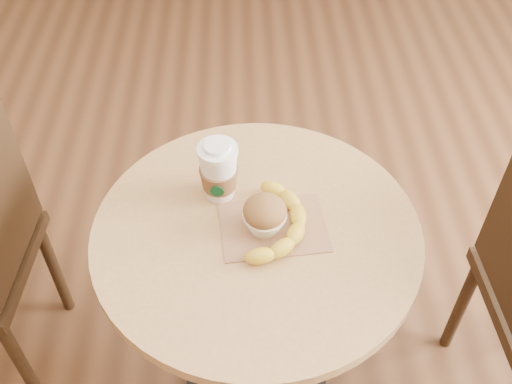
# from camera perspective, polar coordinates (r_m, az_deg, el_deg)

# --- Properties ---
(cafe_table) EXTENTS (0.76, 0.76, 0.75)m
(cafe_table) POSITION_cam_1_polar(r_m,az_deg,el_deg) (1.52, 0.05, -8.39)
(cafe_table) COLOR black
(cafe_table) RESTS_ON ground
(kraft_bag) EXTENTS (0.26, 0.20, 0.00)m
(kraft_bag) POSITION_cam_1_polar(r_m,az_deg,el_deg) (1.37, 1.66, -3.31)
(kraft_bag) COLOR #A2724E
(kraft_bag) RESTS_ON cafe_table
(coffee_cup) EXTENTS (0.09, 0.09, 0.16)m
(coffee_cup) POSITION_cam_1_polar(r_m,az_deg,el_deg) (1.39, -3.57, 1.85)
(coffee_cup) COLOR white
(coffee_cup) RESTS_ON cafe_table
(muffin) EXTENTS (0.10, 0.10, 0.09)m
(muffin) POSITION_cam_1_polar(r_m,az_deg,el_deg) (1.33, 0.83, -2.21)
(muffin) COLOR white
(muffin) RESTS_ON kraft_bag
(banana) EXTENTS (0.23, 0.30, 0.04)m
(banana) POSITION_cam_1_polar(r_m,az_deg,el_deg) (1.35, 2.18, -2.76)
(banana) COLOR gold
(banana) RESTS_ON kraft_bag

